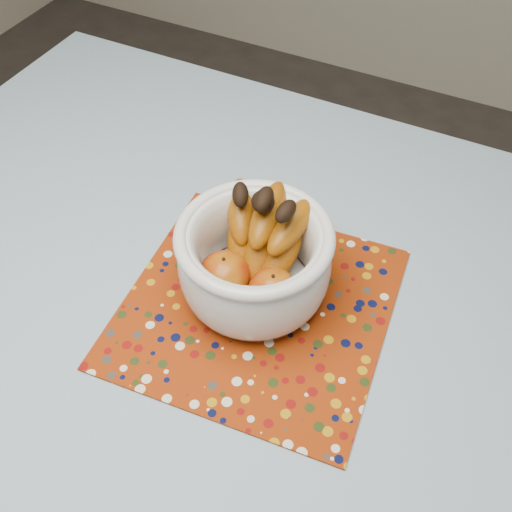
# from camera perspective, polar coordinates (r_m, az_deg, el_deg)

# --- Properties ---
(table) EXTENTS (1.20, 1.20, 0.75)m
(table) POSITION_cam_1_polar(r_m,az_deg,el_deg) (0.97, -8.58, -10.57)
(table) COLOR olive
(table) RESTS_ON ground
(tablecloth) EXTENTS (1.32, 1.32, 0.01)m
(tablecloth) POSITION_cam_1_polar(r_m,az_deg,el_deg) (0.90, -9.17, -7.92)
(tablecloth) COLOR slate
(tablecloth) RESTS_ON table
(placemat) EXTENTS (0.42, 0.42, 0.00)m
(placemat) POSITION_cam_1_polar(r_m,az_deg,el_deg) (0.91, 0.08, -4.84)
(placemat) COLOR maroon
(placemat) RESTS_ON tablecloth
(fruit_bowl) EXTENTS (0.24, 0.24, 0.19)m
(fruit_bowl) POSITION_cam_1_polar(r_m,az_deg,el_deg) (0.87, -0.00, 0.35)
(fruit_bowl) COLOR silver
(fruit_bowl) RESTS_ON placemat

